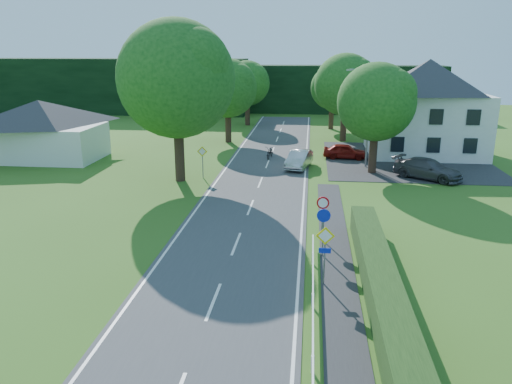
# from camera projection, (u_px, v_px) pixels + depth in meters

# --- Properties ---
(road) EXTENTS (7.00, 80.00, 0.04)m
(road) POSITION_uv_depth(u_px,v_px,m) (254.00, 198.00, 32.85)
(road) COLOR #3D3E40
(road) RESTS_ON ground
(footpath) EXTENTS (1.50, 44.00, 0.04)m
(footpath) POSITION_uv_depth(u_px,v_px,m) (349.00, 375.00, 15.15)
(footpath) COLOR #27282A
(footpath) RESTS_ON ground
(parking_pad) EXTENTS (14.00, 16.00, 0.04)m
(parking_pad) POSITION_uv_depth(u_px,v_px,m) (406.00, 160.00, 44.00)
(parking_pad) COLOR #27282A
(parking_pad) RESTS_ON ground
(line_edge_left) EXTENTS (0.12, 80.00, 0.01)m
(line_edge_left) POSITION_uv_depth(u_px,v_px,m) (206.00, 196.00, 33.19)
(line_edge_left) COLOR white
(line_edge_left) RESTS_ON road
(line_edge_right) EXTENTS (0.12, 80.00, 0.01)m
(line_edge_right) POSITION_uv_depth(u_px,v_px,m) (304.00, 199.00, 32.50)
(line_edge_right) COLOR white
(line_edge_right) RESTS_ON road
(line_centre) EXTENTS (0.12, 80.00, 0.01)m
(line_centre) POSITION_uv_depth(u_px,v_px,m) (254.00, 198.00, 32.85)
(line_centre) COLOR white
(line_centre) RESTS_ON road
(tree_main) EXTENTS (9.40, 9.40, 11.64)m
(tree_main) POSITION_uv_depth(u_px,v_px,m) (177.00, 102.00, 35.68)
(tree_main) COLOR #184A16
(tree_main) RESTS_ON ground
(tree_left_far) EXTENTS (7.00, 7.00, 8.58)m
(tree_left_far) POSITION_uv_depth(u_px,v_px,m) (228.00, 101.00, 51.28)
(tree_left_far) COLOR #184A16
(tree_left_far) RESTS_ON ground
(tree_right_far) EXTENTS (7.40, 7.40, 9.09)m
(tree_right_far) POSITION_uv_depth(u_px,v_px,m) (345.00, 98.00, 51.85)
(tree_right_far) COLOR #184A16
(tree_right_far) RESTS_ON ground
(tree_left_back) EXTENTS (6.60, 6.60, 8.07)m
(tree_left_back) POSITION_uv_depth(u_px,v_px,m) (247.00, 93.00, 62.75)
(tree_left_back) COLOR #184A16
(tree_left_back) RESTS_ON ground
(tree_right_back) EXTENTS (6.20, 6.20, 7.56)m
(tree_right_back) POSITION_uv_depth(u_px,v_px,m) (332.00, 98.00, 59.80)
(tree_right_back) COLOR #184A16
(tree_right_back) RESTS_ON ground
(tree_right_mid) EXTENTS (7.00, 7.00, 8.58)m
(tree_right_mid) POSITION_uv_depth(u_px,v_px,m) (375.00, 119.00, 38.40)
(tree_right_mid) COLOR #184A16
(tree_right_mid) RESTS_ON ground
(treeline_left) EXTENTS (44.00, 6.00, 8.00)m
(treeline_left) POSITION_uv_depth(u_px,v_px,m) (101.00, 86.00, 74.78)
(treeline_left) COLOR black
(treeline_left) RESTS_ON ground
(treeline_right) EXTENTS (30.00, 5.00, 7.00)m
(treeline_right) POSITION_uv_depth(u_px,v_px,m) (342.00, 89.00, 74.94)
(treeline_right) COLOR black
(treeline_right) RESTS_ON ground
(bungalow_left) EXTENTS (11.00, 6.50, 5.20)m
(bungalow_left) POSITION_uv_depth(u_px,v_px,m) (41.00, 129.00, 43.75)
(bungalow_left) COLOR silver
(bungalow_left) RESTS_ON ground
(house_white) EXTENTS (10.60, 8.40, 8.60)m
(house_white) POSITION_uv_depth(u_px,v_px,m) (426.00, 106.00, 45.42)
(house_white) COLOR silver
(house_white) RESTS_ON ground
(streetlight) EXTENTS (2.03, 0.18, 8.00)m
(streetlight) POSITION_uv_depth(u_px,v_px,m) (367.00, 113.00, 40.31)
(streetlight) COLOR gray
(streetlight) RESTS_ON ground
(sign_priority_right) EXTENTS (0.78, 0.09, 2.59)m
(sign_priority_right) POSITION_uv_depth(u_px,v_px,m) (325.00, 245.00, 20.43)
(sign_priority_right) COLOR gray
(sign_priority_right) RESTS_ON ground
(sign_roundabout) EXTENTS (0.64, 0.08, 2.37)m
(sign_roundabout) POSITION_uv_depth(u_px,v_px,m) (323.00, 223.00, 23.33)
(sign_roundabout) COLOR gray
(sign_roundabout) RESTS_ON ground
(sign_speed_limit) EXTENTS (0.64, 0.11, 2.37)m
(sign_speed_limit) POSITION_uv_depth(u_px,v_px,m) (323.00, 208.00, 25.21)
(sign_speed_limit) COLOR gray
(sign_speed_limit) RESTS_ON ground
(sign_priority_left) EXTENTS (0.78, 0.09, 2.44)m
(sign_priority_left) POSITION_uv_depth(u_px,v_px,m) (202.00, 156.00, 37.61)
(sign_priority_left) COLOR gray
(sign_priority_left) RESTS_ON ground
(moving_car) EXTENTS (2.33, 4.57, 1.43)m
(moving_car) POSITION_uv_depth(u_px,v_px,m) (299.00, 159.00, 40.90)
(moving_car) COLOR #B7B6BB
(moving_car) RESTS_ON road
(motorcycle) EXTENTS (0.98, 2.21, 1.12)m
(motorcycle) POSITION_uv_depth(u_px,v_px,m) (270.00, 152.00, 44.51)
(motorcycle) COLOR black
(motorcycle) RESTS_ON road
(parked_car_red) EXTENTS (3.97, 1.89, 1.31)m
(parked_car_red) POSITION_uv_depth(u_px,v_px,m) (345.00, 151.00, 44.37)
(parked_car_red) COLOR maroon
(parked_car_red) RESTS_ON parking_pad
(parked_car_silver_a) EXTENTS (4.30, 2.20, 1.35)m
(parked_car_silver_a) POSITION_uv_depth(u_px,v_px,m) (395.00, 147.00, 45.98)
(parked_car_silver_a) COLOR #9E9FA3
(parked_car_silver_a) RESTS_ON parking_pad
(parked_car_grey) EXTENTS (5.40, 4.72, 1.49)m
(parked_car_grey) POSITION_uv_depth(u_px,v_px,m) (428.00, 169.00, 37.53)
(parked_car_grey) COLOR #444449
(parked_car_grey) RESTS_ON parking_pad
(parasol) EXTENTS (2.47, 2.51, 2.10)m
(parasol) POSITION_uv_depth(u_px,v_px,m) (419.00, 145.00, 45.05)
(parasol) COLOR red
(parasol) RESTS_ON parking_pad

